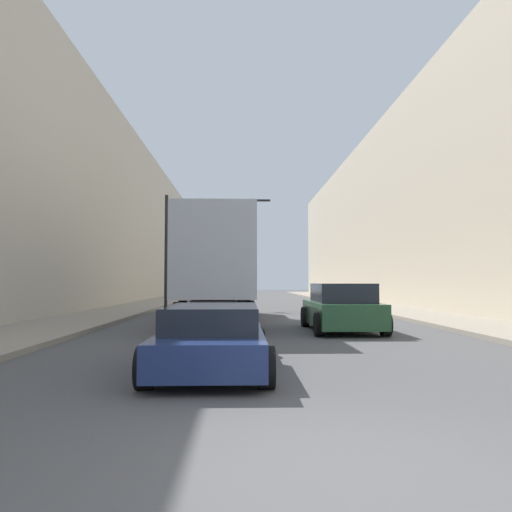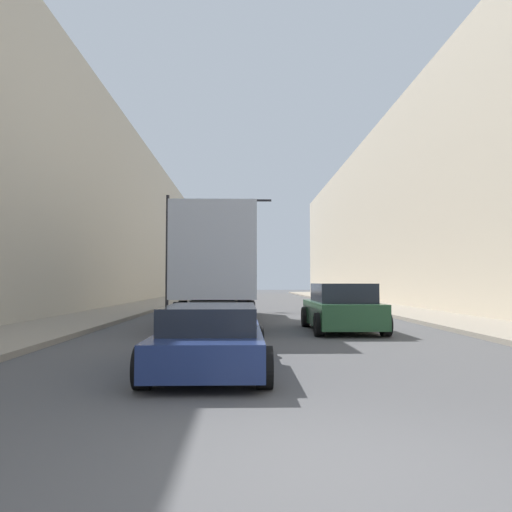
# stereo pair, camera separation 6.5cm
# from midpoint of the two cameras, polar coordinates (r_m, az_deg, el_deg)

# --- Properties ---
(ground_plane) EXTENTS (200.00, 200.00, 0.00)m
(ground_plane) POSITION_cam_midpoint_polar(r_m,az_deg,el_deg) (4.55, 11.14, -23.49)
(ground_plane) COLOR #4C4C4F
(sidewalk_right) EXTENTS (3.24, 80.00, 0.15)m
(sidewalk_right) POSITION_cam_midpoint_polar(r_m,az_deg,el_deg) (35.18, 12.04, -5.42)
(sidewalk_right) COLOR gray
(sidewalk_right) RESTS_ON ground
(sidewalk_left) EXTENTS (3.24, 80.00, 0.15)m
(sidewalk_left) POSITION_cam_midpoint_polar(r_m,az_deg,el_deg) (34.79, -12.29, -5.44)
(sidewalk_left) COLOR gray
(sidewalk_left) RESTS_ON ground
(building_right) EXTENTS (6.00, 80.00, 13.34)m
(building_right) POSITION_cam_midpoint_polar(r_m,az_deg,el_deg) (36.86, 18.95, 5.07)
(building_right) COLOR beige
(building_right) RESTS_ON ground
(building_left) EXTENTS (6.00, 80.00, 12.86)m
(building_left) POSITION_cam_midpoint_polar(r_m,az_deg,el_deg) (36.22, -19.40, 4.84)
(building_left) COLOR #BCB29E
(building_left) RESTS_ON ground
(semi_truck) EXTENTS (2.51, 12.18, 3.95)m
(semi_truck) POSITION_cam_midpoint_polar(r_m,az_deg,el_deg) (20.00, -4.08, -1.20)
(semi_truck) COLOR #B2B7C1
(semi_truck) RESTS_ON ground
(sedan_car) EXTENTS (2.06, 4.77, 1.17)m
(sedan_car) POSITION_cam_midpoint_polar(r_m,az_deg,el_deg) (9.33, -5.16, -9.27)
(sedan_car) COLOR navy
(sedan_car) RESTS_ON ground
(suv_car) EXTENTS (2.22, 4.54, 1.55)m
(suv_car) POSITION_cam_midpoint_polar(r_m,az_deg,el_deg) (16.59, 9.62, -5.92)
(suv_car) COLOR #234C2D
(suv_car) RESTS_ON ground
(traffic_signal_gantry) EXTENTS (6.44, 0.35, 6.91)m
(traffic_signal_gantry) POSITION_cam_midpoint_polar(r_m,az_deg,el_deg) (30.66, -7.20, 3.24)
(traffic_signal_gantry) COLOR black
(traffic_signal_gantry) RESTS_ON ground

